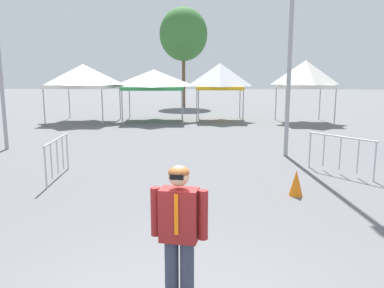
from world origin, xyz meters
TOP-DOWN VIEW (x-y plane):
  - canopy_tent_behind_center at (-6.90, 18.68)m, footprint 3.70×3.70m
  - canopy_tent_far_right at (-2.88, 19.32)m, footprint 3.79×3.79m
  - canopy_tent_center at (1.05, 19.79)m, footprint 2.81×2.81m
  - canopy_tent_behind_right at (5.90, 18.94)m, footprint 2.91×2.91m
  - person_foreground at (0.04, 0.25)m, footprint 0.64×0.30m
  - tree_behind_tents_right at (-1.78, 30.08)m, footprint 4.06×4.06m
  - crowd_barrier_mid_lot at (-3.67, 6.15)m, footprint 0.24×2.10m
  - crowd_barrier_near_person at (4.05, 6.92)m, footprint 1.39×1.64m
  - traffic_cone_lot_center at (2.39, 4.86)m, footprint 0.32×0.32m

SIDE VIEW (x-z plane):
  - traffic_cone_lot_center at x=2.39m, z-range 0.00..0.60m
  - crowd_barrier_mid_lot at x=-3.67m, z-range 0.22..1.29m
  - crowd_barrier_near_person at x=4.05m, z-range 0.22..1.29m
  - person_foreground at x=0.04m, z-range 0.14..1.92m
  - canopy_tent_far_right at x=-2.88m, z-range 0.93..3.96m
  - canopy_tent_center at x=1.05m, z-range 0.93..4.35m
  - canopy_tent_behind_center at x=-6.90m, z-range 0.98..4.32m
  - canopy_tent_behind_right at x=5.90m, z-range 0.99..4.53m
  - tree_behind_tents_right at x=-1.78m, z-range 1.92..10.27m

